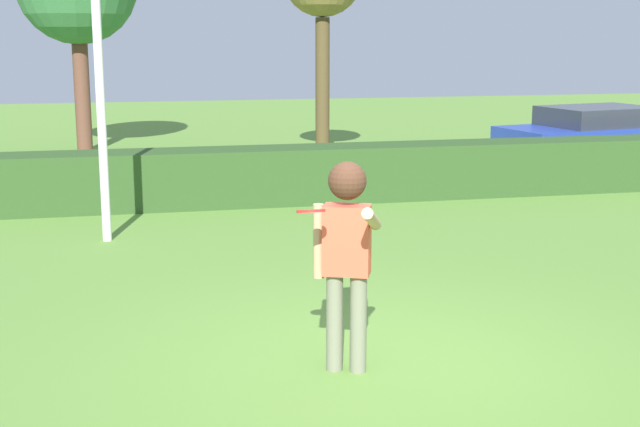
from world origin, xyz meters
name	(u,v)px	position (x,y,z in m)	size (l,w,h in m)	color
ground_plane	(376,366)	(0.00, 0.00, 0.00)	(60.00, 60.00, 0.00)	#608D39
person	(347,242)	(-0.28, -0.05, 1.11)	(0.53, 0.82, 1.78)	gray
frisbee	(311,211)	(-0.65, -0.38, 1.45)	(0.22, 0.22, 0.06)	red
hedge_row	(250,176)	(0.00, 7.46, 0.46)	(22.87, 0.90, 0.92)	#2D4C21
parked_car_blue	(597,133)	(7.79, 10.09, 0.69)	(4.46, 2.51, 1.25)	#263FA5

